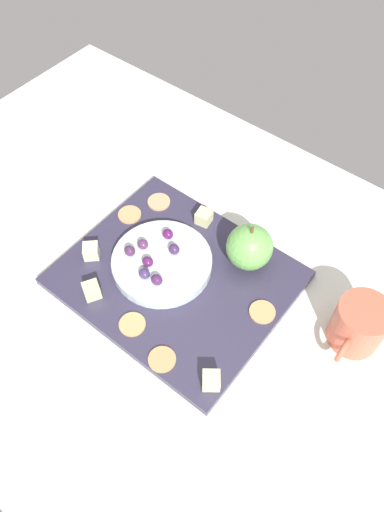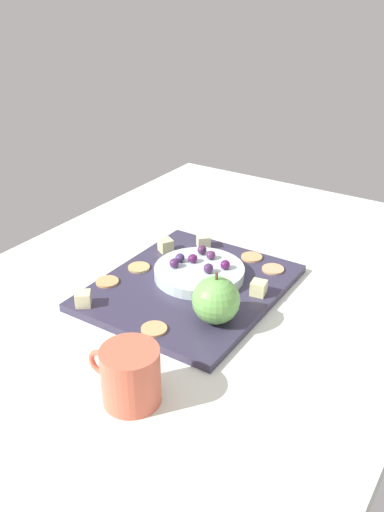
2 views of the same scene
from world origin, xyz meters
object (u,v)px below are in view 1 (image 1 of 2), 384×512
grape_3 (148,262)px  grape_4 (143,244)px  grape_2 (130,251)px  apple_whole (249,247)px  cheese_cube_0 (204,217)px  cup (358,325)px  cheese_cube_3 (211,380)px  grape_0 (174,249)px  grape_6 (157,280)px  cracker_4 (132,324)px  cracker_2 (262,312)px  serving_dish (163,261)px  cracker_0 (130,215)px  cracker_1 (162,359)px  platter (175,280)px  cheese_cube_1 (91,251)px  grape_5 (144,274)px  cheese_cube_2 (92,290)px  cracker_3 (159,202)px  grape_1 (168,234)px

grape_3 → grape_4: same height
grape_2 → grape_4: size_ratio=1.00×
grape_4 → apple_whole: bearing=33.3°
cheese_cube_0 → cup: bearing=-5.9°
cheese_cube_3 → grape_0: bearing=142.9°
apple_whole → grape_6: 15.93cm
cracker_4 → grape_6: bearing=99.1°
apple_whole → cracker_2: size_ratio=1.86×
serving_dish → apple_whole: apple_whole is taller
serving_dish → grape_4: (-4.08, -0.18, 1.75)cm
grape_4 → grape_2: bearing=-105.6°
cracker_0 → cup: (42.72, 3.89, 2.50)cm
serving_dish → cracker_1: bearing=-50.4°
cheese_cube_3 → platter: bearing=145.4°
cheese_cube_1 → cracker_4: bearing=-21.2°
serving_dish → cracker_2: serving_dish is taller
cheese_cube_3 → cracker_2: 14.27cm
grape_5 → cheese_cube_2: bearing=-126.6°
grape_4 → cup: 36.06cm
cheese_cube_1 → grape_3: size_ratio=1.32×
grape_5 → cracker_4: bearing=-63.6°
cheese_cube_2 → cracker_1: (15.98, -1.66, -1.05)cm
cracker_4 → grape_3: (-4.64, 9.13, 2.50)cm
cracker_3 → cup: 40.69cm
grape_1 → grape_5: bearing=-75.3°
cheese_cube_1 → cracker_4: 15.33cm
cracker_2 → cracker_4: bearing=-135.5°
cracker_0 → grape_5: size_ratio=2.18×
serving_dish → cup: (30.96, 8.37, 1.74)cm
cup → cracker_3: bearing=177.6°
cracker_2 → cracker_4: (-14.49, -14.24, 0.00)cm
cracker_0 → cracker_4: size_ratio=1.00×
cracker_2 → grape_0: size_ratio=2.18×
cheese_cube_0 → cracker_4: cheese_cube_0 is taller
cheese_cube_1 → cracker_0: cheese_cube_1 is taller
cracker_1 → grape_0: size_ratio=2.18×
cheese_cube_3 → grape_6: (-16.35, 7.34, 1.52)cm
serving_dish → cracker_0: bearing=159.2°
grape_0 → grape_4: (-4.79, -2.25, -0.09)cm
platter → cracker_4: size_ratio=8.56×
cheese_cube_2 → grape_4: 11.42cm
platter → grape_0: size_ratio=18.67×
cracker_4 → cheese_cube_0: bearing=99.7°
cheese_cube_0 → cheese_cube_3: size_ratio=1.00×
cheese_cube_1 → cheese_cube_3: bearing=-10.6°
apple_whole → cheese_cube_2: size_ratio=3.08×
apple_whole → cracker_4: size_ratio=1.86×
cracker_1 → cheese_cube_3: bearing=11.3°
cheese_cube_1 → grape_6: 13.30cm
cheese_cube_2 → cracker_0: bearing=112.7°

